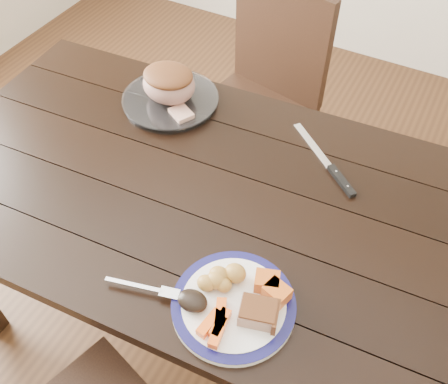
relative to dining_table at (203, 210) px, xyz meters
The scene contains 15 objects.
ground 0.66m from the dining_table, behind, with size 4.00×4.00×0.00m, color #472B16.
dining_table is the anchor object (origin of this frame).
chair_far 0.76m from the dining_table, 101.82° to the left, with size 0.50×0.50×0.93m.
dinner_plate 0.38m from the dining_table, 48.79° to the right, with size 0.28×0.28×0.02m, color white.
plate_rim 0.38m from the dining_table, 48.79° to the right, with size 0.28×0.28×0.02m, color #0F0E47.
serving_platter 0.40m from the dining_table, 134.79° to the left, with size 0.30×0.30×0.02m, color white.
pork_slice 0.43m from the dining_table, 42.74° to the right, with size 0.08×0.06×0.04m, color #A77A66.
roasted_potatoes 0.34m from the dining_table, 51.57° to the right, with size 0.09×0.09×0.04m.
carrot_batons 0.43m from the dining_table, 55.41° to the right, with size 0.06×0.11×0.02m.
pumpkin_wedges 0.39m from the dining_table, 34.72° to the right, with size 0.10×0.08×0.04m.
dark_mushroom 0.38m from the dining_table, 63.13° to the right, with size 0.07×0.05×0.03m, color black.
fork 0.36m from the dining_table, 81.26° to the right, with size 0.18×0.06×0.00m.
roast_joint 0.42m from the dining_table, 134.79° to the left, with size 0.17×0.15×0.11m, color #A57165.
cut_slice 0.32m from the dining_table, 131.96° to the left, with size 0.07×0.06×0.02m, color tan.
carving_knife 0.39m from the dining_table, 37.41° to the left, with size 0.26×0.22×0.01m.
Camera 1 is at (0.48, -0.76, 1.77)m, focal length 40.00 mm.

